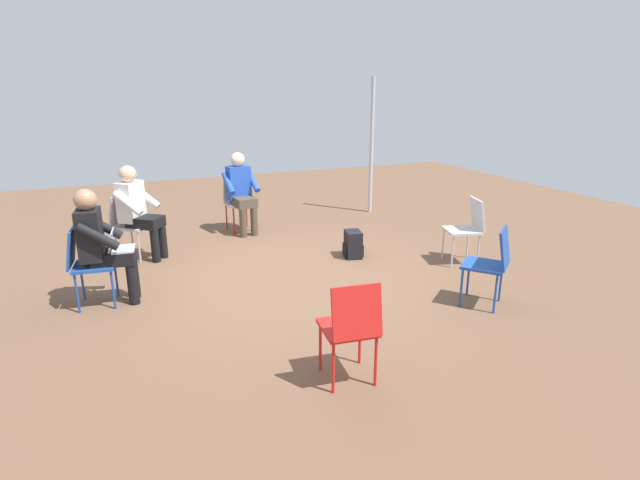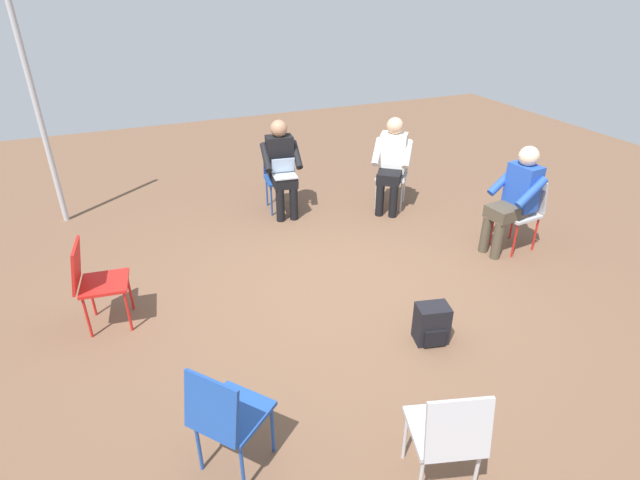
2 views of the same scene
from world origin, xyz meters
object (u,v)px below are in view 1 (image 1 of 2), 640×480
person_with_laptop (101,241)px  backpack_near_laptop_user (353,246)px  chair_southwest (491,261)px  person_in_white (138,208)px  chair_east (238,199)px  person_in_blue (241,189)px  chair_south (468,226)px  chair_north (86,261)px  chair_west (351,325)px  chair_northeast (128,221)px

person_with_laptop → backpack_near_laptop_user: 3.12m
chair_southwest → person_in_white: person_in_white is taller
chair_east → person_in_white: (-0.85, 1.54, 0.20)m
person_in_blue → chair_south: bearing=126.3°
chair_north → backpack_near_laptop_user: bearing=102.1°
chair_southwest → person_in_blue: person_in_blue is taller
chair_north → backpack_near_laptop_user: size_ratio=2.36×
person_in_blue → chair_north: bearing=37.3°
person_in_blue → backpack_near_laptop_user: bearing=114.8°
chair_south → chair_west: size_ratio=1.00×
chair_north → chair_southwest: (-1.65, -3.83, 0.00)m
chair_east → person_with_laptop: 3.00m
chair_west → person_with_laptop: 2.89m
chair_northeast → chair_north: bearing=19.8°
chair_northeast → chair_north: (-1.47, 0.49, 0.00)m
chair_south → chair_west: 3.22m
chair_southwest → backpack_near_laptop_user: size_ratio=2.36×
chair_north → person_with_laptop: size_ratio=0.69×
chair_east → chair_southwest: same height
person_in_white → chair_north: bearing=13.8°
chair_southwest → person_in_blue: bearing=74.9°
chair_east → chair_southwest: 4.21m
chair_southwest → person_in_white: size_ratio=0.69×
chair_north → chair_south: (-0.47, -4.48, 0.00)m
chair_north → person_in_white: size_ratio=0.69×
chair_southwest → person_in_white: (3.02, 3.21, 0.20)m
chair_north → backpack_near_laptop_user: 3.26m
chair_south → person_in_white: person_in_white is taller
chair_northeast → person_in_blue: person_in_blue is taller
person_with_laptop → chair_south: bearing=90.9°
chair_northeast → person_with_laptop: bearing=26.1°
person_in_white → chair_west: bearing=56.6°
chair_south → person_in_blue: (2.53, 2.30, 0.20)m
chair_north → person_in_blue: 3.00m
person_in_blue → chair_northeast: bearing=12.9°
chair_east → chair_north: same height
chair_northeast → chair_southwest: size_ratio=1.00×
person_with_laptop → person_in_white: bearing=169.0°
chair_north → chair_west: (-2.36, -1.86, 0.00)m
chair_east → person_with_laptop: size_ratio=0.69×
person_with_laptop → person_in_white: 1.46m
chair_northeast → chair_south: same height
chair_north → person_in_white: person_in_white is taller
chair_south → chair_southwest: size_ratio=1.00×
person_in_white → chair_northeast: bearing=-90.0°
chair_west → backpack_near_laptop_user: chair_west is taller
chair_south → person_in_blue: bearing=58.8°
person_in_blue → person_in_white: bearing=17.7°
chair_north → chair_southwest: bearing=73.7°
chair_northeast → chair_west: size_ratio=1.00×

